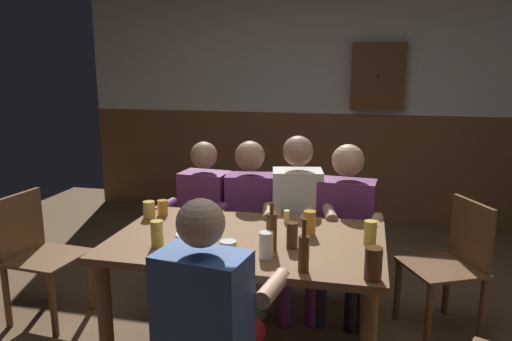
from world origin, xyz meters
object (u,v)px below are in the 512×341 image
object	(u,v)px
person_1	(249,215)
pint_glass_6	(266,245)
table_candle	(287,216)
condiment_caddy	(207,214)
plate_0	(197,234)
person_4	(210,313)
pint_glass_1	(292,235)
bottle_0	(304,252)
pint_glass_2	(370,233)
person_0	(201,214)
chair_empty_far_end	(37,252)
pint_glass_3	(229,253)
pint_glass_0	(149,210)
chair_empty_near_left	(452,262)
pint_glass_7	(163,208)
pint_glass_5	(373,264)
person_2	(297,216)
person_3	(344,221)
pint_glass_8	(157,234)
dining_table	(247,255)
bottle_1	(272,231)
wall_dart_cabinet	(378,76)

from	to	relation	value
person_1	pint_glass_6	xyz separation A→B (m)	(0.33, -0.97, 0.16)
table_candle	condiment_caddy	bearing A→B (deg)	-178.79
plate_0	person_4	bearing A→B (deg)	-66.11
pint_glass_1	bottle_0	bearing A→B (deg)	-71.09
pint_glass_1	pint_glass_2	bearing A→B (deg)	19.44
person_1	person_0	bearing A→B (deg)	-8.65
chair_empty_far_end	pint_glass_3	distance (m)	1.66
bottle_0	pint_glass_0	distance (m)	1.26
person_0	pint_glass_1	distance (m)	1.16
person_1	pint_glass_1	distance (m)	0.93
chair_empty_near_left	pint_glass_7	size ratio (longest dim) A/B	8.79
bottle_0	pint_glass_5	xyz separation A→B (m)	(0.33, -0.02, -0.02)
person_1	condiment_caddy	world-z (taller)	person_1
person_1	person_2	xyz separation A→B (m)	(0.35, 0.00, 0.02)
pint_glass_2	person_3	bearing A→B (deg)	104.35
condiment_caddy	pint_glass_8	xyz separation A→B (m)	(-0.10, -0.56, 0.05)
bottle_0	pint_glass_2	distance (m)	0.54
person_4	pint_glass_2	size ratio (longest dim) A/B	8.80
condiment_caddy	bottle_0	bearing A→B (deg)	-44.24
dining_table	pint_glass_5	bearing A→B (deg)	-30.22
chair_empty_near_left	plate_0	bearing A→B (deg)	86.23
pint_glass_1	person_0	bearing A→B (deg)	135.02
chair_empty_far_end	table_candle	distance (m)	1.74
pint_glass_6	pint_glass_5	bearing A→B (deg)	-15.60
table_candle	pint_glass_5	size ratio (longest dim) A/B	0.51
pint_glass_1	pint_glass_0	bearing A→B (deg)	161.86
pint_glass_7	pint_glass_8	distance (m)	0.58
person_0	bottle_1	size ratio (longest dim) A/B	4.47
chair_empty_near_left	chair_empty_far_end	xyz separation A→B (m)	(-2.76, -0.46, 0.00)
dining_table	pint_glass_5	xyz separation A→B (m)	(0.70, -0.41, 0.19)
person_2	person_3	size ratio (longest dim) A/B	1.04
person_1	bottle_1	world-z (taller)	person_1
pint_glass_6	pint_glass_7	distance (m)	1.00
condiment_caddy	bottle_0	size ratio (longest dim) A/B	0.53
chair_empty_far_end	pint_glass_2	bearing A→B (deg)	92.97
bottle_1	pint_glass_0	world-z (taller)	bottle_1
person_4	pint_glass_7	xyz separation A→B (m)	(-0.66, 1.03, 0.14)
person_0	condiment_caddy	world-z (taller)	person_0
pint_glass_1	pint_glass_8	distance (m)	0.74
person_0	pint_glass_0	world-z (taller)	person_0
person_3	wall_dart_cabinet	distance (m)	2.34
pint_glass_6	table_candle	bearing A→B (deg)	88.99
person_3	pint_glass_7	size ratio (longest dim) A/B	11.98
chair_empty_near_left	person_0	bearing A→B (deg)	60.32
person_0	pint_glass_0	distance (m)	0.54
bottle_0	pint_glass_0	xyz separation A→B (m)	(-1.10, 0.62, -0.05)
person_2	person_0	bearing A→B (deg)	-10.95
person_3	pint_glass_6	bearing A→B (deg)	75.27
wall_dart_cabinet	pint_glass_6	bearing A→B (deg)	-100.29
pint_glass_2	pint_glass_3	world-z (taller)	pint_glass_2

